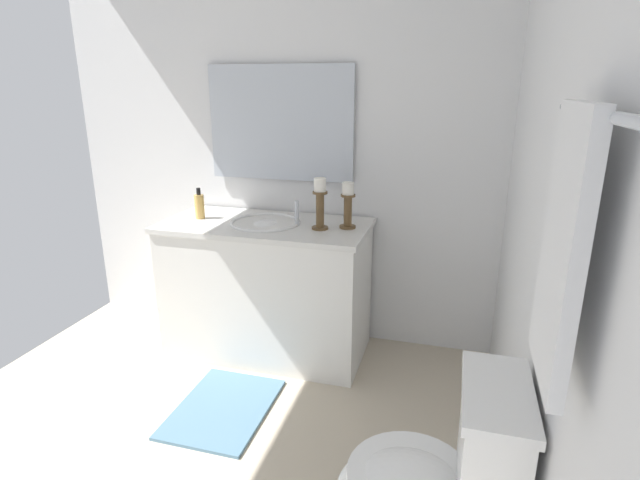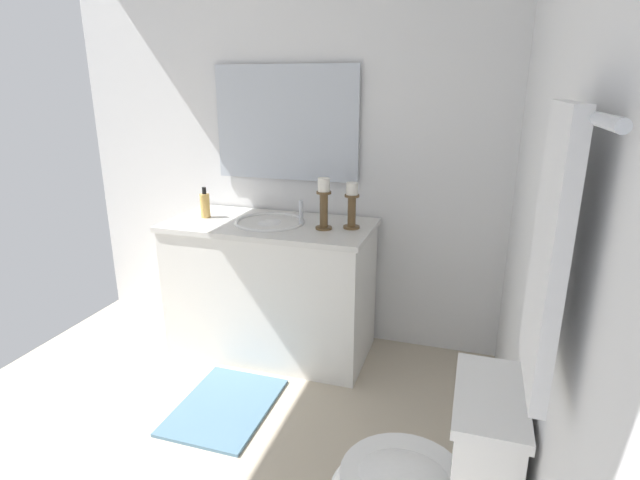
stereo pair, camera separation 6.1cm
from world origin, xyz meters
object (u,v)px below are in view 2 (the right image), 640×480
towel_near_vanity (549,252)px  towel_bar (580,114)px  candle_holder_tall (352,205)px  vanity_cabinet (272,287)px  mirror (286,123)px  sink_basin (270,229)px  soap_bottle (205,205)px  candle_holder_short (324,203)px  bath_mat (225,406)px

towel_near_vanity → towel_bar: bearing=90.0°
candle_holder_tall → towel_near_vanity: bearing=26.3°
vanity_cabinet → mirror: bearing=180.0°
towel_bar → towel_near_vanity: bearing=-90.0°
vanity_cabinet → candle_holder_tall: size_ratio=4.69×
mirror → towel_near_vanity: mirror is taller
sink_basin → candle_holder_tall: candle_holder_tall is taller
sink_basin → soap_bottle: (0.00, -0.41, 0.11)m
vanity_cabinet → soap_bottle: size_ratio=6.55×
mirror → candle_holder_short: bearing=46.8°
mirror → towel_bar: bearing=34.8°
vanity_cabinet → towel_bar: bearing=39.5°
candle_holder_short → soap_bottle: candle_holder_short is taller
sink_basin → soap_bottle: soap_bottle is taller
mirror → sink_basin: bearing=0.2°
bath_mat → vanity_cabinet: bearing=-180.0°
sink_basin → bath_mat: size_ratio=0.67×
candle_holder_short → towel_bar: size_ratio=0.47×
mirror → towel_bar: (1.81, 1.26, 0.17)m
candle_holder_tall → towel_bar: 1.83m
candle_holder_short → bath_mat: candle_holder_short is taller
towel_bar → towel_near_vanity: (0.00, -0.02, -0.25)m
soap_bottle → bath_mat: 1.14m
mirror → towel_near_vanity: 2.19m
sink_basin → candle_holder_short: size_ratio=1.45×
towel_bar → candle_holder_tall: bearing=-153.2°
bath_mat → towel_near_vanity: bearing=54.0°
mirror → vanity_cabinet: bearing=-0.0°
soap_bottle → sink_basin: bearing=90.6°
mirror → bath_mat: 1.60m
vanity_cabinet → candle_holder_tall: (-0.03, 0.47, 0.53)m
towel_bar → towel_near_vanity: towel_near_vanity is taller
candle_holder_tall → bath_mat: size_ratio=0.42×
towel_near_vanity → candle_holder_tall: bearing=-153.7°
soap_bottle → candle_holder_tall: bearing=92.3°
vanity_cabinet → sink_basin: 0.36m
soap_bottle → towel_bar: 2.34m
soap_bottle → bath_mat: soap_bottle is taller
soap_bottle → towel_bar: bearing=47.5°
mirror → towel_bar: 2.21m
towel_bar → bath_mat: 2.14m
sink_basin → soap_bottle: bearing=-89.4°
mirror → candle_holder_short: mirror is taller
candle_holder_tall → towel_near_vanity: size_ratio=0.46×
candle_holder_short → candle_holder_tall: bearing=113.9°
mirror → soap_bottle: mirror is taller
candle_holder_tall → candle_holder_short: size_ratio=0.90×
mirror → candle_holder_tall: (0.25, 0.47, -0.40)m
towel_near_vanity → mirror: bearing=-145.6°
soap_bottle → bath_mat: size_ratio=0.30×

